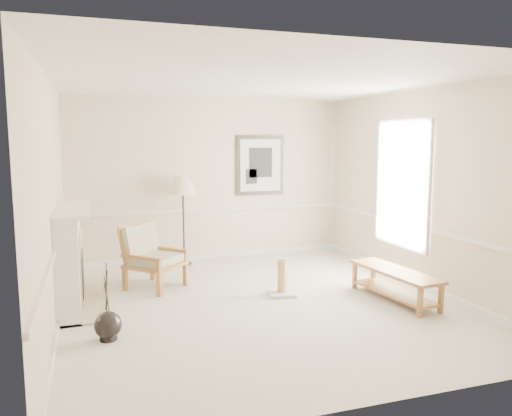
{
  "coord_description": "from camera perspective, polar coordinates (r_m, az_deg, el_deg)",
  "views": [
    {
      "loc": [
        -2.03,
        -6.09,
        2.15
      ],
      "look_at": [
        0.2,
        0.7,
        1.19
      ],
      "focal_mm": 35.0,
      "sensor_mm": 36.0,
      "label": 1
    }
  ],
  "objects": [
    {
      "name": "floor_vase",
      "position": [
        5.78,
        -16.56,
        -12.79
      ],
      "size": [
        0.3,
        0.3,
        0.87
      ],
      "rotation": [
        0.0,
        0.0,
        -0.28
      ],
      "color": "black",
      "rests_on": "ground"
    },
    {
      "name": "fireplace",
      "position": [
        6.86,
        -20.45,
        -5.52
      ],
      "size": [
        0.64,
        1.64,
        1.31
      ],
      "color": "white",
      "rests_on": "ground"
    },
    {
      "name": "bench",
      "position": [
        7.08,
        15.57,
        -7.92
      ],
      "size": [
        0.6,
        1.51,
        0.42
      ],
      "rotation": [
        0.0,
        0.0,
        0.11
      ],
      "color": "olive",
      "rests_on": "ground"
    },
    {
      "name": "room",
      "position": [
        6.54,
        1.17,
        5.19
      ],
      "size": [
        5.04,
        5.54,
        2.92
      ],
      "color": "beige",
      "rests_on": "ground"
    },
    {
      "name": "floor_lamp",
      "position": [
        8.65,
        -8.36,
        2.32
      ],
      "size": [
        0.55,
        0.55,
        1.55
      ],
      "rotation": [
        0.0,
        0.0,
        -0.15
      ],
      "color": "black",
      "rests_on": "ground"
    },
    {
      "name": "scratching_post",
      "position": [
        7.08,
        2.95,
        -8.61
      ],
      "size": [
        0.43,
        0.43,
        0.53
      ],
      "rotation": [
        0.0,
        0.0,
        -0.18
      ],
      "color": "beige",
      "rests_on": "ground"
    },
    {
      "name": "ground",
      "position": [
        6.77,
        0.22,
        -10.84
      ],
      "size": [
        5.5,
        5.5,
        0.0
      ],
      "primitive_type": "plane",
      "color": "silver",
      "rests_on": "ground"
    },
    {
      "name": "armchair",
      "position": [
        7.53,
        -12.08,
        -5.13
      ],
      "size": [
        1.03,
        1.03,
        0.93
      ],
      "rotation": [
        0.0,
        0.0,
        0.77
      ],
      "color": "olive",
      "rests_on": "ground"
    }
  ]
}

